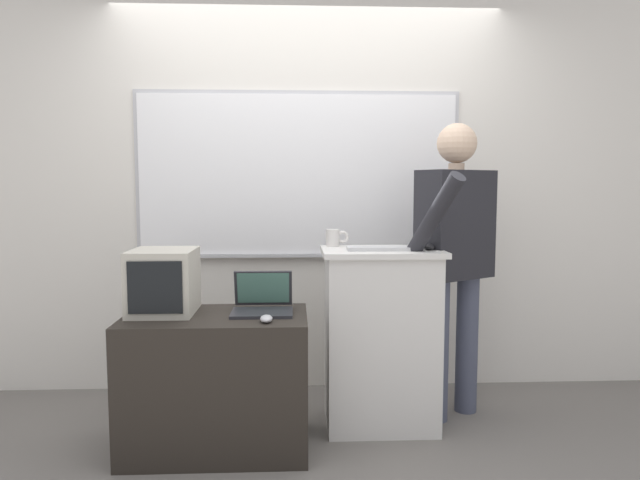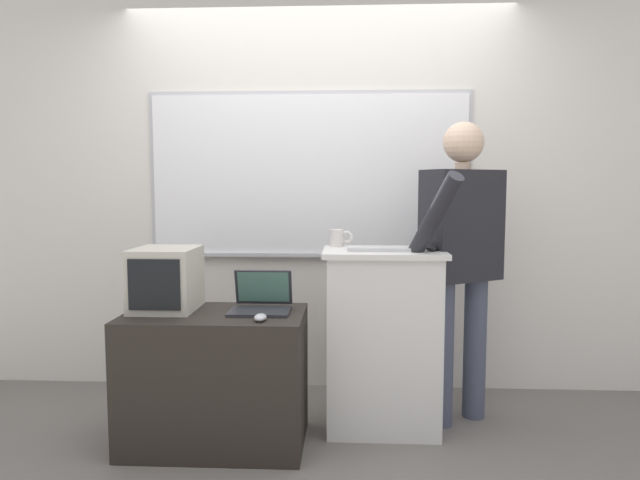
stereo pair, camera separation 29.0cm
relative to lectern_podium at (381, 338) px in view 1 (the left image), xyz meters
name	(u,v)px [view 1 (the left image)]	position (x,y,z in m)	size (l,w,h in m)	color
ground_plane	(315,473)	(-0.39, -0.53, -0.50)	(30.00, 30.00, 0.00)	slate
back_wall	(307,190)	(-0.39, 0.71, 0.82)	(6.40, 0.17, 2.65)	silver
lectern_podium	(381,338)	(0.00, 0.00, 0.00)	(0.66, 0.45, 1.00)	silver
side_desk	(217,382)	(-0.88, -0.24, -0.16)	(0.93, 0.55, 0.70)	#28231E
person_presenter	(455,248)	(0.44, 0.11, 0.49)	(0.61, 0.72, 1.71)	#474C60
laptop	(263,302)	(-0.65, -0.17, 0.25)	(0.31, 0.29, 0.21)	#28282D
wireless_keyboard	(384,248)	(0.00, -0.06, 0.51)	(0.40, 0.11, 0.02)	silver
computer_mouse_by_laptop	(266,319)	(-0.62, -0.40, 0.21)	(0.06, 0.10, 0.03)	#BCBCC1
computer_mouse_by_keyboard	(429,247)	(0.25, -0.05, 0.52)	(0.06, 0.10, 0.03)	black
crt_monitor	(164,281)	(-1.16, -0.17, 0.36)	(0.32, 0.37, 0.33)	#BCB7A8
coffee_mug	(334,238)	(-0.25, 0.16, 0.55)	(0.13, 0.08, 0.10)	silver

